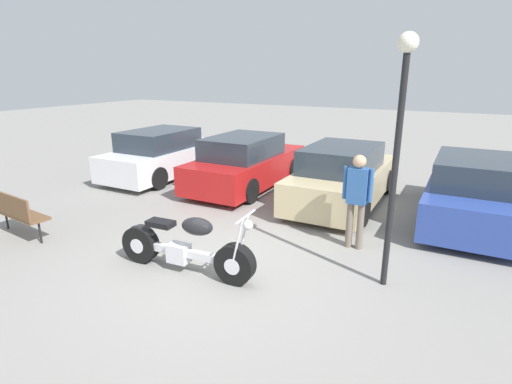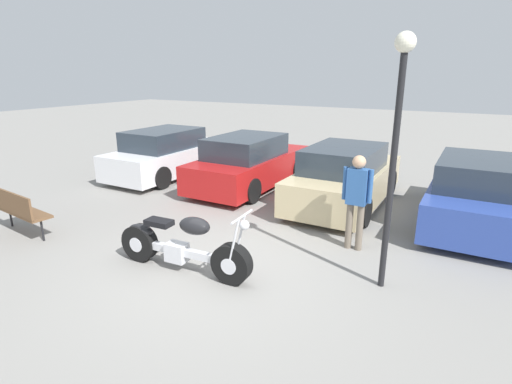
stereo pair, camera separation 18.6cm
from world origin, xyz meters
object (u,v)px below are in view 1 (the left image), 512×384
(parked_car_white, at_px, (164,155))
(person_standing, at_px, (357,194))
(motorcycle, at_px, (184,247))
(parked_car_red, at_px, (246,163))
(parked_car_champagne, at_px, (343,177))
(parked_car_blue, at_px, (473,192))
(park_bench, at_px, (15,210))
(lamp_post, at_px, (400,124))

(parked_car_white, xyz_separation_m, person_standing, (6.42, -2.46, 0.36))
(motorcycle, height_order, parked_car_white, parked_car_white)
(parked_car_white, bearing_deg, parked_car_red, 2.74)
(parked_car_champagne, height_order, parked_car_blue, same)
(motorcycle, height_order, park_bench, motorcycle)
(parked_car_blue, height_order, lamp_post, lamp_post)
(parked_car_white, xyz_separation_m, parked_car_blue, (8.24, -0.04, 0.00))
(parked_car_blue, distance_m, person_standing, 3.05)
(lamp_post, bearing_deg, parked_car_white, 153.76)
(motorcycle, distance_m, parked_car_blue, 6.05)
(parked_car_champagne, height_order, lamp_post, lamp_post)
(motorcycle, relative_size, lamp_post, 0.67)
(parked_car_red, xyz_separation_m, parked_car_blue, (5.49, -0.17, 0.00))
(motorcycle, bearing_deg, park_bench, -173.95)
(parked_car_champagne, xyz_separation_m, parked_car_blue, (2.75, 0.02, 0.00))
(parked_car_red, height_order, park_bench, parked_car_red)
(parked_car_champagne, xyz_separation_m, park_bench, (-4.88, -4.93, -0.11))
(person_standing, bearing_deg, lamp_post, -55.38)
(motorcycle, distance_m, parked_car_red, 4.98)
(parked_car_white, bearing_deg, parked_car_champagne, -0.62)
(parked_car_champagne, bearing_deg, parked_car_blue, 0.41)
(parked_car_white, distance_m, parked_car_blue, 8.24)
(person_standing, bearing_deg, parked_car_white, 159.03)
(parked_car_white, bearing_deg, motorcycle, -47.13)
(motorcycle, height_order, parked_car_champagne, parked_car_champagne)
(motorcycle, xyz_separation_m, parked_car_champagne, (1.22, 4.54, 0.24))
(parked_car_champagne, distance_m, person_standing, 2.60)
(lamp_post, bearing_deg, motorcycle, -159.59)
(lamp_post, bearing_deg, parked_car_red, 140.30)
(parked_car_champagne, height_order, person_standing, person_standing)
(motorcycle, distance_m, lamp_post, 3.65)
(park_bench, relative_size, person_standing, 0.88)
(parked_car_white, height_order, person_standing, person_standing)
(parked_car_white, relative_size, park_bench, 2.77)
(motorcycle, bearing_deg, person_standing, 44.91)
(motorcycle, relative_size, park_bench, 1.59)
(park_bench, bearing_deg, parked_car_white, 96.98)
(parked_car_red, xyz_separation_m, parked_car_champagne, (2.75, -0.19, 0.00))
(parked_car_white, xyz_separation_m, parked_car_red, (2.75, 0.13, 0.00))
(parked_car_red, bearing_deg, motorcycle, -72.15)
(motorcycle, xyz_separation_m, person_standing, (2.15, 2.14, 0.60))
(parked_car_white, xyz_separation_m, park_bench, (0.61, -4.99, -0.11))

